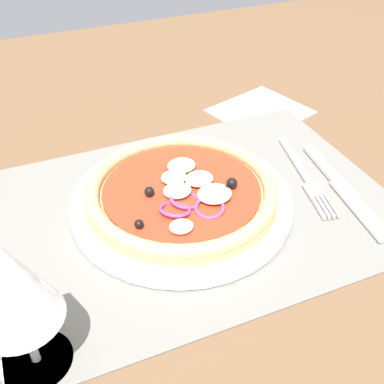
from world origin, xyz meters
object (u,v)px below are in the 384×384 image
knife (343,189)px  wine_glass (9,284)px  plate (182,201)px  fork (307,179)px  napkin (261,111)px  pizza (182,190)px

knife → wine_glass: 42.23cm
plate → wine_glass: size_ratio=1.82×
fork → napkin: size_ratio=1.29×
fork → knife: 4.79cm
wine_glass → plate: bearing=-143.3°
napkin → wine_glass: bearing=38.5°
knife → napkin: (-0.96, -23.27, -0.47)cm
plate → pizza: size_ratio=1.16×
knife → wine_glass: (40.02, 9.39, 9.66)cm
plate → napkin: bearing=-139.8°
pizza → napkin: 27.95cm
pizza → fork: (-17.23, 1.54, -2.18)cm
pizza → knife: (-20.25, 5.25, -2.14)cm
knife → wine_glass: wine_glass is taller
pizza → fork: 17.43cm
plate → napkin: (-21.26, -17.95, -0.87)cm
plate → knife: 20.98cm
pizza → knife: size_ratio=1.17×
napkin → pizza: bearing=40.3°
fork → napkin: (-3.99, -19.55, -0.44)cm
knife → pizza: bearing=-97.0°
plate → wine_glass: (19.73, 14.70, 9.27)cm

